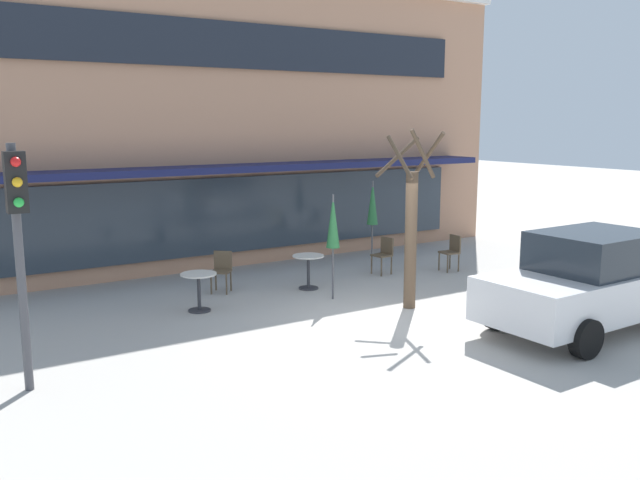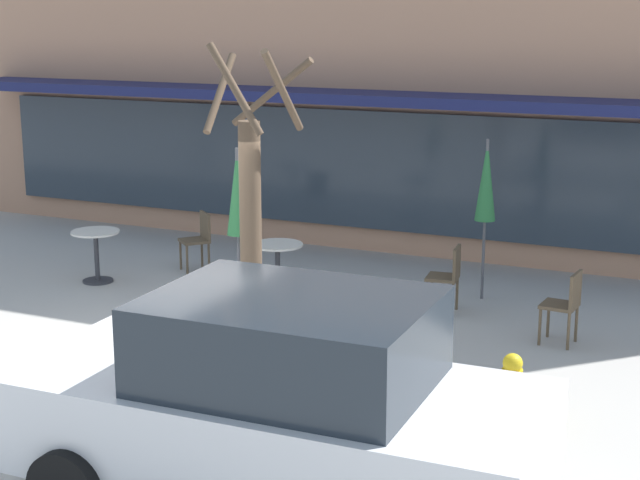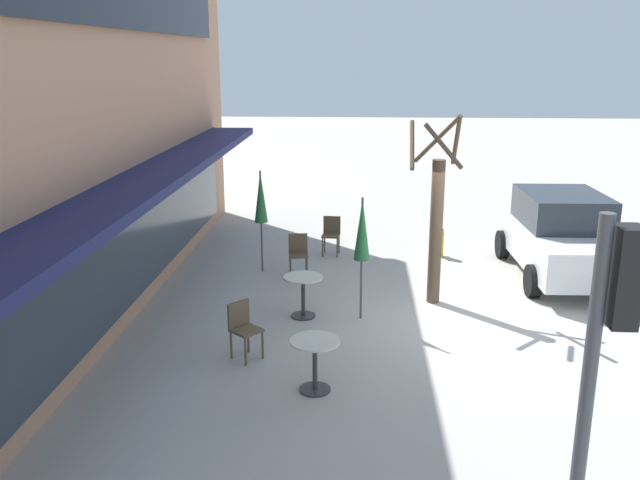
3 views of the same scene
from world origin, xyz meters
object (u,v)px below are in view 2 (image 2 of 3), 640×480
object	(u,v)px
cafe_chair_2	(448,274)
parked_sedan	(279,404)
cafe_chair_0	(199,237)
cafe_chair_1	(566,302)
patio_umbrella_green_folded	(237,193)
fire_hydrant	(511,389)
cafe_table_near_wall	(96,247)
cafe_table_streetside	(278,261)
patio_umbrella_cream_folded	(486,182)
street_tree	(251,222)

from	to	relation	value
cafe_chair_2	parked_sedan	bearing A→B (deg)	-86.62
cafe_chair_0	cafe_chair_1	size ratio (longest dim) A/B	1.00
cafe_chair_1	parked_sedan	size ratio (longest dim) A/B	0.21
cafe_chair_2	parked_sedan	xyz separation A→B (m)	(0.33, -5.51, 0.35)
patio_umbrella_green_folded	fire_hydrant	bearing A→B (deg)	-24.67
cafe_table_near_wall	cafe_table_streetside	distance (m)	2.77
cafe_chair_0	parked_sedan	xyz separation A→B (m)	(4.39, -6.00, 0.35)
patio_umbrella_cream_folded	cafe_chair_2	size ratio (longest dim) A/B	2.47
cafe_chair_0	fire_hydrant	xyz separation A→B (m)	(5.67, -3.63, -0.17)
patio_umbrella_green_folded	cafe_chair_0	bearing A→B (deg)	133.20
cafe_chair_1	cafe_table_streetside	bearing A→B (deg)	175.12
cafe_chair_1	fire_hydrant	distance (m)	2.52
cafe_chair_2	parked_sedan	distance (m)	5.53
patio_umbrella_cream_folded	cafe_chair_0	size ratio (longest dim) A/B	2.47
cafe_chair_1	fire_hydrant	world-z (taller)	cafe_chair_1
cafe_table_near_wall	parked_sedan	size ratio (longest dim) A/B	0.18
cafe_chair_0	cafe_chair_1	xyz separation A→B (m)	(5.69, -1.12, 0.00)
cafe_chair_1	fire_hydrant	xyz separation A→B (m)	(-0.03, -2.51, -0.17)
cafe_chair_1	street_tree	xyz separation A→B (m)	(-3.06, -2.05, 1.09)
street_tree	cafe_chair_0	bearing A→B (deg)	129.71
patio_umbrella_green_folded	cafe_chair_0	xyz separation A→B (m)	(-1.70, 1.81, -1.10)
cafe_table_streetside	patio_umbrella_green_folded	size ratio (longest dim) A/B	0.35
patio_umbrella_green_folded	patio_umbrella_cream_folded	bearing A→B (deg)	39.20
cafe_table_near_wall	patio_umbrella_green_folded	world-z (taller)	patio_umbrella_green_folded
cafe_table_near_wall	cafe_chair_0	size ratio (longest dim) A/B	0.85
fire_hydrant	cafe_table_streetside	bearing A→B (deg)	144.13
cafe_table_near_wall	fire_hydrant	distance (m)	7.12
cafe_table_near_wall	parked_sedan	world-z (taller)	parked_sedan
cafe_chair_2	street_tree	bearing A→B (deg)	-118.10
cafe_chair_0	cafe_chair_2	bearing A→B (deg)	-6.87
cafe_table_near_wall	patio_umbrella_green_folded	xyz separation A→B (m)	(2.71, -0.64, 1.11)
cafe_table_streetside	parked_sedan	size ratio (longest dim) A/B	0.18
patio_umbrella_cream_folded	parked_sedan	distance (m)	6.36
patio_umbrella_cream_folded	street_tree	bearing A→B (deg)	-115.62
patio_umbrella_cream_folded	cafe_chair_1	bearing A→B (deg)	-46.00
patio_umbrella_cream_folded	patio_umbrella_green_folded	bearing A→B (deg)	-140.80
patio_umbrella_cream_folded	cafe_chair_2	distance (m)	1.39
cafe_table_streetside	street_tree	distance (m)	2.78
patio_umbrella_green_folded	cafe_chair_2	bearing A→B (deg)	29.16
patio_umbrella_green_folded	cafe_chair_2	size ratio (longest dim) A/B	2.47
cafe_table_streetside	cafe_chair_0	world-z (taller)	cafe_chair_0
cafe_chair_2	street_tree	world-z (taller)	street_tree
patio_umbrella_cream_folded	cafe_chair_0	bearing A→B (deg)	-175.81
fire_hydrant	cafe_table_near_wall	bearing A→B (deg)	159.77
cafe_chair_1	cafe_chair_2	bearing A→B (deg)	158.78
patio_umbrella_cream_folded	cafe_chair_2	world-z (taller)	patio_umbrella_cream_folded
cafe_table_near_wall	patio_umbrella_cream_folded	bearing A→B (deg)	15.59
patio_umbrella_green_folded	parked_sedan	size ratio (longest dim) A/B	0.52
patio_umbrella_green_folded	parked_sedan	bearing A→B (deg)	-57.30
cafe_table_streetside	cafe_chair_1	world-z (taller)	cafe_chair_1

